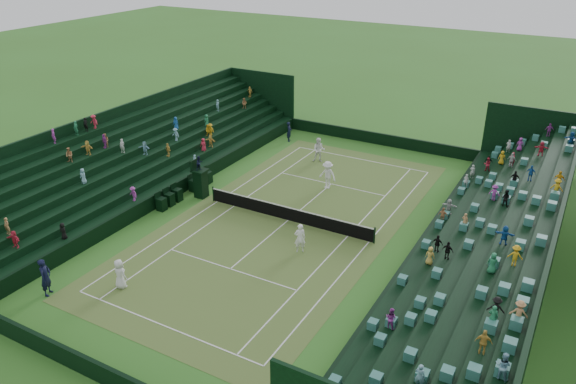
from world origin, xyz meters
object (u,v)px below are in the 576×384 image
umpire_chair (200,180)px  player_far_west (319,150)px  player_far_east (328,175)px  player_near_west (120,274)px  tennis_net (288,213)px  player_near_east (300,238)px

umpire_chair → player_far_west: size_ratio=1.52×
player_far_west → player_far_east: size_ratio=0.98×
player_near_west → player_far_west: (1.19, 20.37, 0.17)m
tennis_net → player_near_east: bearing=-50.5°
tennis_net → player_near_east: (2.43, -2.95, 0.37)m
player_near_west → player_far_west: size_ratio=0.83×
player_far_west → player_far_east: (2.74, -4.16, 0.02)m
player_far_west → player_far_east: 4.98m
umpire_chair → player_far_west: bearing=66.5°
player_near_east → tennis_net: bearing=-87.6°
tennis_net → player_near_west: 11.25m
player_far_west → player_near_east: bearing=-90.3°
umpire_chair → player_far_east: (6.94, 5.53, -0.27)m
player_far_west → player_far_east: bearing=-78.9°
umpire_chair → player_far_west: 10.56m
umpire_chair → player_near_east: 9.85m
umpire_chair → player_near_east: bearing=-18.3°
player_far_east → tennis_net: bearing=-86.3°
player_near_east → player_far_west: player_far_west is taller
tennis_net → player_far_west: bearing=105.5°
player_near_west → player_near_east: size_ratio=0.91×
player_near_east → player_far_east: (-2.41, 8.62, 0.12)m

